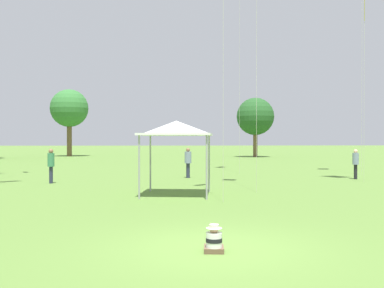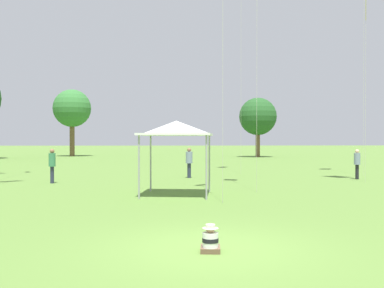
# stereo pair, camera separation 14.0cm
# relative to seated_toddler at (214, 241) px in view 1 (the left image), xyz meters

# --- Properties ---
(ground_plane) EXTENTS (300.00, 300.00, 0.00)m
(ground_plane) POSITION_rel_seated_toddler_xyz_m (0.03, 0.29, -0.23)
(ground_plane) COLOR #567A33
(seated_toddler) EXTENTS (0.42, 0.51, 0.56)m
(seated_toddler) POSITION_rel_seated_toddler_xyz_m (0.00, 0.00, 0.00)
(seated_toddler) COLOR brown
(seated_toddler) RESTS_ON ground
(person_standing_0) EXTENTS (0.50, 0.50, 1.71)m
(person_standing_0) POSITION_rel_seated_toddler_xyz_m (0.19, 16.86, 0.79)
(person_standing_0) COLOR #282D42
(person_standing_0) RESTS_ON ground
(person_standing_2) EXTENTS (0.44, 0.44, 1.72)m
(person_standing_2) POSITION_rel_seated_toddler_xyz_m (-6.77, 14.00, 0.81)
(person_standing_2) COLOR #282D42
(person_standing_2) RESTS_ON ground
(person_standing_3) EXTENTS (0.46, 0.46, 1.65)m
(person_standing_3) POSITION_rel_seated_toddler_xyz_m (9.40, 15.56, 0.76)
(person_standing_3) COLOR black
(person_standing_3) RESTS_ON ground
(canopy_tent) EXTENTS (3.09, 3.09, 2.93)m
(canopy_tent) POSITION_rel_seated_toddler_xyz_m (-0.59, 8.96, 2.39)
(canopy_tent) COLOR white
(canopy_tent) RESTS_ON ground
(distant_tree_1) EXTENTS (4.64, 4.64, 7.37)m
(distant_tree_1) POSITION_rel_seated_toddler_xyz_m (9.79, 46.53, 4.79)
(distant_tree_1) COLOR brown
(distant_tree_1) RESTS_ON ground
(distant_tree_2) EXTENTS (4.87, 4.87, 8.68)m
(distant_tree_2) POSITION_rel_seated_toddler_xyz_m (-13.81, 50.11, 5.95)
(distant_tree_2) COLOR brown
(distant_tree_2) RESTS_ON ground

